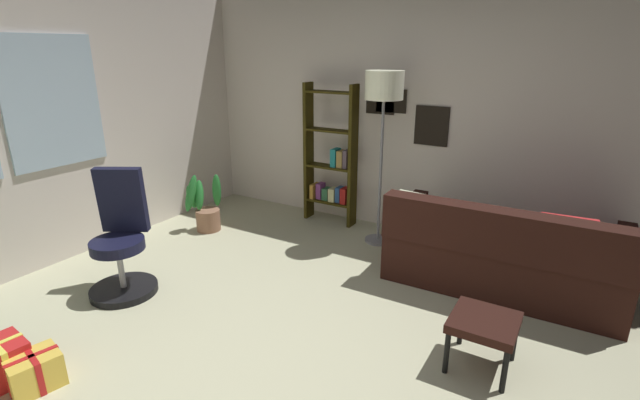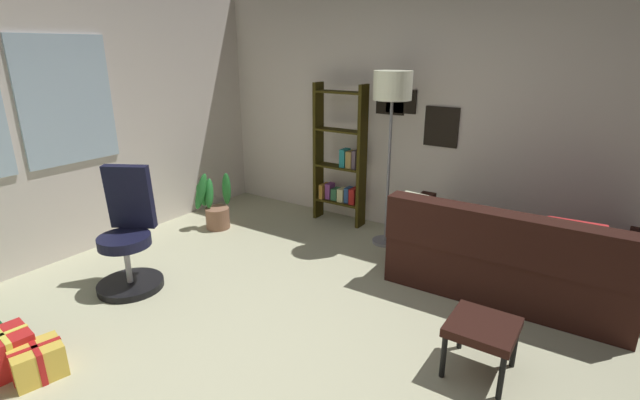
{
  "view_description": "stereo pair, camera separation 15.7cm",
  "coord_description": "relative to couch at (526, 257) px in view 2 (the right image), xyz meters",
  "views": [
    {
      "loc": [
        -2.29,
        -1.48,
        2.03
      ],
      "look_at": [
        0.36,
        0.1,
        0.99
      ],
      "focal_mm": 25.62,
      "sensor_mm": 36.0,
      "label": 1
    },
    {
      "loc": [
        -2.21,
        -1.61,
        2.03
      ],
      "look_at": [
        0.36,
        0.1,
        0.99
      ],
      "focal_mm": 25.62,
      "sensor_mm": 36.0,
      "label": 2
    }
  ],
  "objects": [
    {
      "name": "gift_box_red",
      "position": [
        -3.08,
        2.6,
        -0.16
      ],
      "size": [
        0.33,
        0.33,
        0.27
      ],
      "color": "red",
      "rests_on": "ground_plane"
    },
    {
      "name": "office_chair",
      "position": [
        -1.91,
        2.91,
        0.13
      ],
      "size": [
        0.59,
        0.57,
        1.08
      ],
      "color": "black",
      "rests_on": "ground_plane"
    },
    {
      "name": "wall_back_with_windows",
      "position": [
        -1.83,
        4.0,
        1.12
      ],
      "size": [
        5.0,
        0.12,
        2.81
      ],
      "color": "beige",
      "rests_on": "ground_plane"
    },
    {
      "name": "ground_plane",
      "position": [
        -1.81,
        1.1,
        -0.34
      ],
      "size": [
        5.0,
        5.72,
        0.1
      ],
      "primitive_type": "cube",
      "color": "#B4B390"
    },
    {
      "name": "potted_plant",
      "position": [
        -0.52,
        3.32,
        -0.03
      ],
      "size": [
        0.46,
        0.37,
        0.68
      ],
      "color": "#8A5F47",
      "rests_on": "ground_plane"
    },
    {
      "name": "couch",
      "position": [
        0.0,
        0.0,
        0.0
      ],
      "size": [
        1.67,
        1.94,
        0.82
      ],
      "color": "black",
      "rests_on": "ground_plane"
    },
    {
      "name": "wall_right_with_frames",
      "position": [
        0.73,
        1.1,
        1.12
      ],
      "size": [
        0.12,
        5.72,
        2.81
      ],
      "color": "beige",
      "rests_on": "ground_plane"
    },
    {
      "name": "floor_lamp",
      "position": [
        0.19,
        1.44,
        1.27
      ],
      "size": [
        0.38,
        0.38,
        1.82
      ],
      "color": "slate",
      "rests_on": "ground_plane"
    },
    {
      "name": "gift_box_gold",
      "position": [
        -3.0,
        2.36,
        -0.18
      ],
      "size": [
        0.34,
        0.3,
        0.23
      ],
      "color": "gold",
      "rests_on": "ground_plane"
    },
    {
      "name": "bookshelf",
      "position": [
        0.47,
        2.19,
        0.45
      ],
      "size": [
        0.18,
        0.64,
        1.65
      ],
      "color": "#332A09",
      "rests_on": "ground_plane"
    },
    {
      "name": "footstool",
      "position": [
        -1.37,
        0.01,
        0.02
      ],
      "size": [
        0.42,
        0.42,
        0.37
      ],
      "color": "black",
      "rests_on": "ground_plane"
    }
  ]
}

